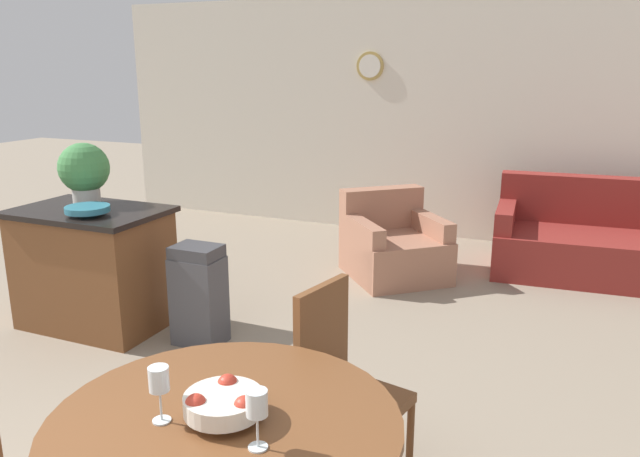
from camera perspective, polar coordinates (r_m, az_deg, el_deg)
wall_back at (r=7.27m, az=9.59°, el=9.93°), size 8.00×0.09×2.70m
dining_chair_far_side at (r=2.99m, az=1.95°, el=-13.65°), size 0.50×0.50×0.97m
fruit_bowl at (r=2.22m, az=-8.83°, el=-15.47°), size 0.27×0.27×0.12m
wine_glass_left at (r=2.21m, az=-14.51°, el=-13.39°), size 0.07×0.07×0.20m
wine_glass_right at (r=2.02m, az=-5.80°, el=-15.83°), size 0.07×0.07×0.20m
kitchen_island at (r=5.01m, az=-19.96°, el=-3.36°), size 1.11×0.74×0.91m
teal_bowl at (r=4.69m, az=-20.49°, el=1.66°), size 0.31×0.31×0.07m
potted_plant at (r=5.06m, az=-20.76°, el=4.99°), size 0.38×0.38×0.46m
trash_bin at (r=4.52m, az=-11.02°, el=-6.02°), size 0.34×0.26×0.72m
couch at (r=6.45m, az=25.44°, el=-1.41°), size 2.23×1.13×0.89m
armchair at (r=5.90m, az=6.72°, el=-1.74°), size 1.18×1.19×0.79m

